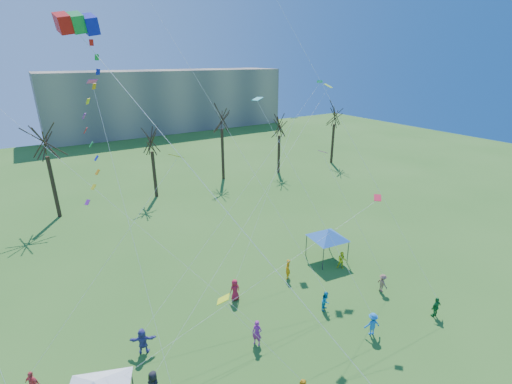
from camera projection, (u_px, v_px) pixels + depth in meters
distant_building at (169, 100)px, 92.94m from camera, size 60.00×14.00×15.00m
bare_tree_row at (178, 138)px, 48.56m from camera, size 71.86×8.88×12.36m
big_box_kite at (99, 126)px, 17.48m from camera, size 5.57×8.04×23.58m
canopy_tent_blue at (328, 234)px, 33.00m from camera, size 4.23×4.23×3.20m
festival_crowd at (245, 339)px, 23.12m from camera, size 26.26×10.79×1.84m
small_kites_aloft at (229, 125)px, 24.84m from camera, size 28.86×19.93×32.73m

